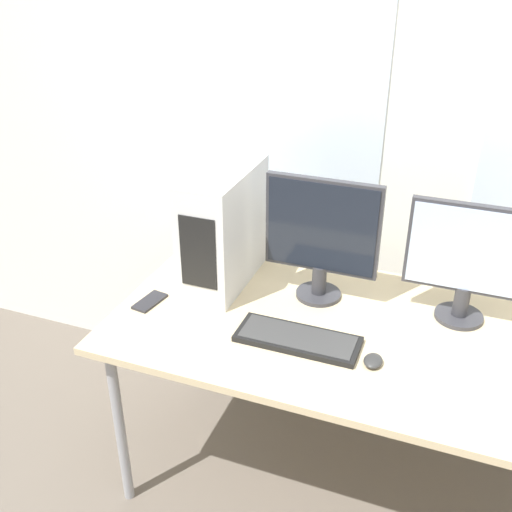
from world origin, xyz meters
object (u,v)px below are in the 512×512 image
at_px(keyboard, 298,339).
at_px(mouse, 373,361).
at_px(monitor_main, 322,235).
at_px(pc_tower, 224,227).
at_px(monitor_right_near, 470,259).
at_px(cell_phone, 150,301).

relative_size(keyboard, mouse, 5.28).
relative_size(monitor_main, keyboard, 1.13).
height_order(pc_tower, monitor_right_near, pc_tower).
bearing_deg(monitor_right_near, keyboard, -145.64).
relative_size(monitor_main, cell_phone, 3.22).
xyz_separation_m(mouse, cell_phone, (-0.86, 0.06, -0.01)).
distance_m(monitor_main, keyboard, 0.40).
height_order(pc_tower, keyboard, pc_tower).
bearing_deg(keyboard, monitor_right_near, 34.36).
bearing_deg(keyboard, monitor_main, 92.59).
xyz_separation_m(keyboard, cell_phone, (-0.60, 0.04, -0.01)).
xyz_separation_m(pc_tower, monitor_main, (0.39, 0.01, 0.03)).
bearing_deg(mouse, monitor_right_near, 57.41).
distance_m(monitor_main, mouse, 0.50).
bearing_deg(monitor_main, keyboard, -87.41).
height_order(monitor_right_near, mouse, monitor_right_near).
xyz_separation_m(keyboard, mouse, (0.26, -0.03, 0.00)).
relative_size(pc_tower, monitor_main, 0.97).
bearing_deg(monitor_right_near, monitor_main, -176.04).
height_order(monitor_main, keyboard, monitor_main).
distance_m(pc_tower, cell_phone, 0.40).
bearing_deg(cell_phone, monitor_main, 33.96).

